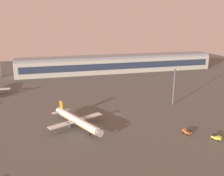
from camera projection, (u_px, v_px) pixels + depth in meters
ground_plane at (116, 113)px, 142.02m from camera, size 416.00×416.00×0.00m
terminal_building at (118, 64)px, 251.14m from camera, size 194.66×22.40×16.40m
airplane_taxiway_distant at (77, 120)px, 122.60m from camera, size 28.13×35.59×9.72m
baggage_tractor at (216, 137)px, 110.78m from camera, size 3.71×4.57×2.25m
cargo_loader at (187, 132)px, 116.32m from camera, size 3.20×4.55×2.25m
apron_light_west at (174, 84)px, 152.70m from camera, size 4.80×0.90×22.65m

